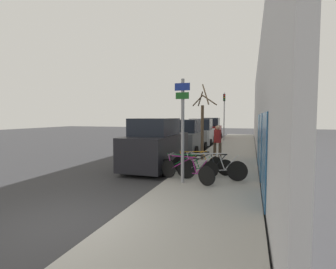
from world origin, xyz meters
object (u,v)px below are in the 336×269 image
Objects in this scene: signpost at (183,128)px; parked_car_1 at (188,138)px; pedestrian_near at (218,139)px; parked_car_2 at (201,133)px; bicycle_4 at (198,163)px; parked_car_0 at (156,146)px; traffic_light at (224,110)px; parked_car_3 at (211,129)px; bicycle_2 at (188,166)px; bicycle_3 at (205,165)px; bicycle_1 at (211,168)px; street_tree at (202,126)px; bicycle_0 at (186,170)px.

parked_car_1 is (-1.78, 8.25, -1.03)m from signpost.
parked_car_2 is at bearing 124.19° from pedestrian_near.
parked_car_0 reaches higher than bicycle_4.
parked_car_1 reaches higher than bicycle_4.
parked_car_0 is at bearing -97.02° from traffic_light.
pedestrian_near is (2.38, -13.96, 0.14)m from parked_car_3.
parked_car_3 is 1.06× the size of traffic_light.
bicycle_3 reaches higher than bicycle_2.
bicycle_1 reaches higher than bicycle_3.
parked_car_0 is 5.56m from parked_car_1.
pedestrian_near is 11.20m from traffic_light.
bicycle_3 is 15.32m from traffic_light.
signpost is 0.79× the size of parked_car_1.
street_tree is at bearing 9.14° from bicycle_1.
pedestrian_near is at bearing -3.66° from bicycle_2.
parked_car_0 is (-2.85, 2.04, 0.50)m from bicycle_1.
parked_car_2 is 1.07× the size of traffic_light.
bicycle_1 is 13.13m from parked_car_2.
signpost is 0.76× the size of parked_car_0.
bicycle_2 is at bearing -40.91° from parked_car_0.
parked_car_3 reaches higher than parked_car_1.
parked_car_2 reaches higher than pedestrian_near.
street_tree reaches higher than bicycle_4.
bicycle_4 is 0.45× the size of parked_car_0.
pedestrian_near reaches higher than bicycle_0.
street_tree is at bearing 53.97° from parked_car_0.
parked_car_0 is at bearing 62.20° from bicycle_4.
bicycle_3 is at bearing -78.24° from street_tree.
pedestrian_near is (0.53, 4.58, 0.66)m from bicycle_2.
parked_car_1 is (-1.76, 7.26, 0.49)m from bicycle_2.
parked_car_0 is (-1.95, 2.69, -0.97)m from signpost.
bicycle_1 is at bearing -106.93° from bicycle_2.
parked_car_0 is (-2.10, 0.76, 0.55)m from bicycle_4.
parked_car_2 is (-2.34, 12.00, 0.49)m from bicycle_3.
parked_car_1 reaches higher than bicycle_2.
bicycle_4 is at bearing -77.79° from pedestrian_near.
bicycle_3 is at bearing 19.18° from bicycle_1.
bicycle_4 is at bearing -82.81° from parked_car_2.
parked_car_0 is 10.80m from parked_car_2.
traffic_light is at bearing 90.11° from street_tree.
pedestrian_near is at bearing 21.07° from bicycle_0.
signpost is 1.41× the size of bicycle_1.
parked_car_0 is 1.04× the size of parked_car_1.
bicycle_2 is 18.64m from parked_car_3.
traffic_light reaches higher than bicycle_0.
signpost is at bearing -89.17° from traffic_light.
parked_car_0 is at bearing -112.67° from pedestrian_near.
signpost is 0.78× the size of traffic_light.
bicycle_4 is at bearing -85.46° from parked_car_3.
parked_car_0 is 3.03m from street_tree.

